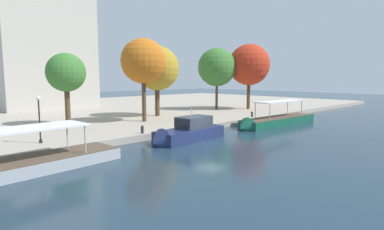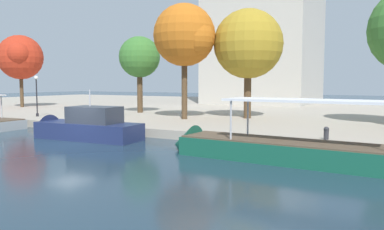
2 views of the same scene
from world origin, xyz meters
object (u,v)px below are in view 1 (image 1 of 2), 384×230
at_px(tree_4, 217,67).
at_px(mooring_bollard_1, 252,114).
at_px(tour_boat_0, 11,172).
at_px(mooring_bollard_0, 142,129).
at_px(tour_boat_2, 275,122).
at_px(motor_yacht_1, 186,135).
at_px(tree_5, 67,73).
at_px(tree_0, 145,61).
at_px(tree_1, 251,65).
at_px(tree_2, 158,68).
at_px(lamp_post, 39,115).

bearing_deg(tree_4, mooring_bollard_1, -112.26).
bearing_deg(tour_boat_0, mooring_bollard_0, -168.07).
height_order(tour_boat_2, mooring_bollard_0, tour_boat_2).
height_order(motor_yacht_1, tree_5, tree_5).
relative_size(tree_0, tree_1, 0.91).
bearing_deg(tour_boat_0, mooring_bollard_1, -177.51).
bearing_deg(tree_1, tree_5, 172.67).
xyz_separation_m(mooring_bollard_0, tree_0, (5.36, 6.96, 7.19)).
relative_size(tree_1, tree_2, 1.13).
relative_size(tree_2, tree_5, 1.20).
bearing_deg(tree_1, motor_yacht_1, -157.40).
bearing_deg(tree_2, tour_boat_2, -62.26).
distance_m(motor_yacht_1, mooring_bollard_0, 4.45).
height_order(tour_boat_0, mooring_bollard_1, tour_boat_0).
bearing_deg(tour_boat_2, tree_0, -39.13).
distance_m(tree_2, tree_4, 13.15).
relative_size(tour_boat_0, tree_2, 1.32).
bearing_deg(lamp_post, tree_4, 15.20).
bearing_deg(mooring_bollard_0, tree_0, 52.39).
relative_size(tour_boat_0, tree_4, 1.25).
xyz_separation_m(mooring_bollard_1, tree_5, (-21.71, 10.89, 5.70)).
bearing_deg(mooring_bollard_0, tour_boat_2, -13.02).
height_order(motor_yacht_1, tree_2, tree_2).
height_order(tour_boat_0, tree_1, tree_1).
height_order(motor_yacht_1, tree_1, tree_1).
bearing_deg(tree_2, lamp_post, -156.13).
distance_m(mooring_bollard_1, tree_4, 13.54).
distance_m(tree_0, tree_5, 9.29).
bearing_deg(mooring_bollard_1, tree_0, 153.33).
bearing_deg(tour_boat_2, tree_4, -107.33).
bearing_deg(tour_boat_2, tree_5, -33.85).
relative_size(tree_2, tree_4, 0.94).
xyz_separation_m(tour_boat_0, lamp_post, (3.68, 5.90, 2.77)).
height_order(motor_yacht_1, mooring_bollard_0, motor_yacht_1).
distance_m(mooring_bollard_1, tree_0, 16.76).
relative_size(tour_boat_0, mooring_bollard_0, 16.57).
relative_size(mooring_bollard_0, tree_1, 0.07).
bearing_deg(mooring_bollard_1, tree_1, 37.05).
height_order(tour_boat_2, tree_1, tree_1).
bearing_deg(tree_4, tree_1, -38.77).
height_order(tree_0, tree_2, tree_0).
height_order(mooring_bollard_1, tree_2, tree_2).
bearing_deg(tree_0, motor_yacht_1, -103.74).
height_order(lamp_post, tree_1, tree_1).
bearing_deg(tour_boat_2, mooring_bollard_0, -10.61).
distance_m(tour_boat_0, tree_1, 42.81).
bearing_deg(tour_boat_0, tree_4, -162.36).
bearing_deg(tree_4, lamp_post, -164.80).
height_order(tour_boat_0, tree_5, tree_5).
xyz_separation_m(tour_boat_0, motor_yacht_1, (15.39, 0.31, 0.36)).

